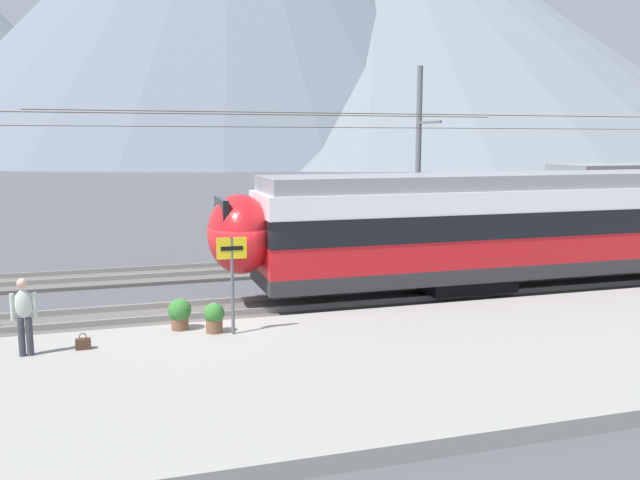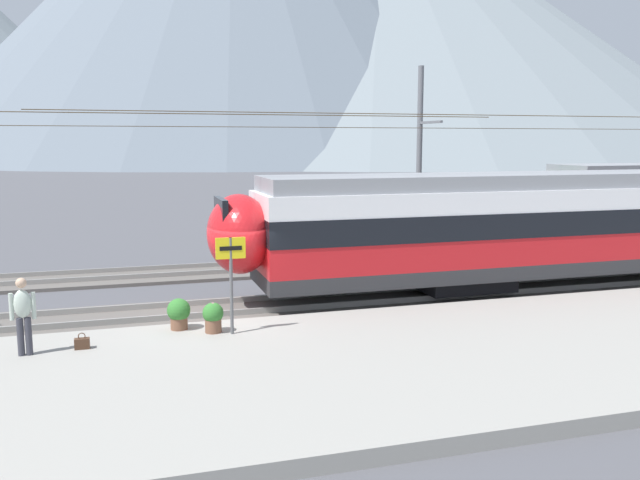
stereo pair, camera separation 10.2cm
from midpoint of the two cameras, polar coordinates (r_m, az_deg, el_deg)
ground_plane at (r=18.12m, az=-7.87°, el=-7.11°), size 400.00×400.00×0.00m
platform_slab at (r=13.66m, az=-4.78°, el=-11.63°), size 120.00×7.80×0.32m
track_near at (r=19.06m, az=-8.34°, el=-6.13°), size 120.00×3.00×0.28m
track_far at (r=24.74m, az=-10.33°, el=-2.77°), size 120.00×3.00×0.28m
catenary_mast_far_side at (r=28.62m, az=8.75°, el=6.96°), size 38.15×2.15×7.98m
platform_sign at (r=15.62m, az=-7.51°, el=-2.04°), size 0.70×0.08×2.32m
passenger_walking at (r=15.43m, az=-24.07°, el=-5.71°), size 0.53×0.22×1.69m
handbag_beside_passenger at (r=15.64m, az=-19.66°, el=-8.39°), size 0.32×0.18×0.37m
potted_plant_platform_edge at (r=16.09m, az=-9.03°, el=-6.47°), size 0.50×0.50×0.73m
potted_plant_by_shelter at (r=16.49m, az=-11.91°, el=-6.10°), size 0.57×0.57×0.76m
mountain_right_ridge at (r=209.65m, az=5.26°, el=17.86°), size 206.10×206.10×77.83m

